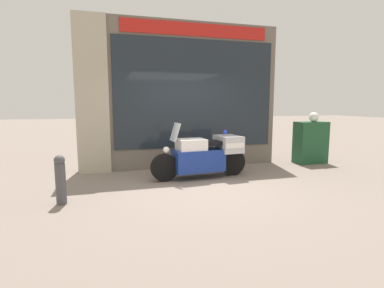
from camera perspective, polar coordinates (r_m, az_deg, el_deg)
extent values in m
plane|color=gray|center=(6.27, 2.57, -7.88)|extent=(60.00, 60.00, 0.00)
cube|color=#6B6056|center=(7.96, -2.00, 9.11)|extent=(5.23, 0.40, 3.76)
cube|color=#B2A893|center=(7.75, -18.46, 8.76)|extent=(0.77, 0.55, 3.76)
cube|color=#1E262D|center=(7.85, 0.90, 9.50)|extent=(4.23, 0.02, 2.76)
cube|color=red|center=(8.05, 0.93, 20.94)|extent=(3.81, 0.03, 0.32)
cube|color=slate|center=(8.17, 0.14, -2.21)|extent=(4.01, 0.30, 0.55)
cube|color=silver|center=(8.20, -0.13, 3.85)|extent=(4.01, 0.02, 1.20)
cube|color=beige|center=(8.05, 0.15, 8.00)|extent=(4.01, 0.30, 0.02)
cube|color=navy|center=(7.77, -10.61, 8.17)|extent=(0.18, 0.04, 0.06)
cube|color=#195623|center=(7.87, -5.13, 8.26)|extent=(0.18, 0.04, 0.06)
cube|color=#C68E19|center=(8.05, 0.15, 8.28)|extent=(0.18, 0.04, 0.06)
cube|color=maroon|center=(8.29, 5.16, 8.23)|extent=(0.18, 0.04, 0.06)
cube|color=black|center=(8.59, 9.86, 8.13)|extent=(0.18, 0.04, 0.06)
cube|color=#2866B7|center=(7.79, -8.47, 0.27)|extent=(0.19, 0.01, 0.27)
cube|color=red|center=(8.05, 0.27, 0.59)|extent=(0.19, 0.04, 0.27)
cube|color=yellow|center=(8.47, 8.31, 0.87)|extent=(0.19, 0.03, 0.27)
cylinder|color=black|center=(6.55, -5.24, -4.50)|extent=(0.61, 0.19, 0.60)
cylinder|color=black|center=(7.16, 7.73, -3.48)|extent=(0.61, 0.19, 0.60)
cube|color=navy|center=(6.78, 1.22, -3.11)|extent=(1.17, 0.62, 0.49)
cube|color=white|center=(6.66, -0.17, -0.22)|extent=(0.65, 0.53, 0.28)
cube|color=black|center=(6.81, 3.24, 0.19)|extent=(0.69, 0.45, 0.10)
cube|color=#B7B7BC|center=(7.03, 6.91, 0.05)|extent=(0.55, 0.72, 0.38)
cube|color=white|center=(7.03, 6.91, 0.05)|extent=(0.50, 0.72, 0.11)
cube|color=#B2BCC6|center=(6.50, -3.22, 2.28)|extent=(0.18, 0.39, 0.40)
sphere|color=white|center=(6.49, -4.93, -1.11)|extent=(0.14, 0.14, 0.14)
sphere|color=blue|center=(6.96, 6.35, 2.31)|extent=(0.09, 0.09, 0.09)
cube|color=#1E4C2D|center=(9.12, 21.64, 0.27)|extent=(0.87, 0.47, 1.18)
sphere|color=white|center=(9.03, 22.20, 4.78)|extent=(0.27, 0.27, 0.27)
cylinder|color=#47474C|center=(5.52, -23.72, -6.95)|extent=(0.17, 0.17, 0.70)
sphere|color=#47474C|center=(5.44, -23.95, -2.85)|extent=(0.18, 0.18, 0.18)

